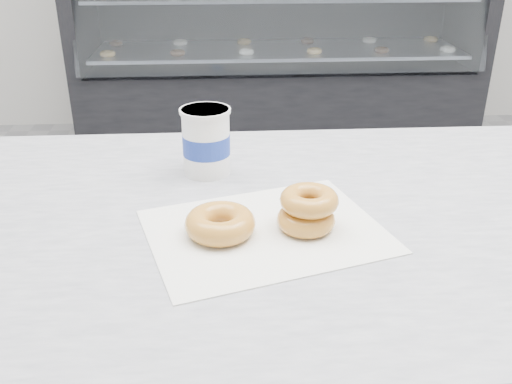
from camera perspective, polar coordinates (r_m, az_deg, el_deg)
ground at (r=1.96m, az=8.12°, el=-17.00°), size 5.00×5.00×0.00m
display_case at (r=3.63m, az=2.14°, el=12.68°), size 2.40×0.74×1.25m
wax_paper at (r=0.85m, az=0.95°, el=-3.93°), size 0.40×0.35×0.00m
donut_single at (r=0.83m, az=-3.60°, el=-3.14°), size 0.13×0.13×0.04m
donut_stack at (r=0.85m, az=5.18°, el=-1.78°), size 0.12×0.12×0.06m
coffee_cup at (r=1.03m, az=-5.00°, el=5.14°), size 0.10×0.10×0.12m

